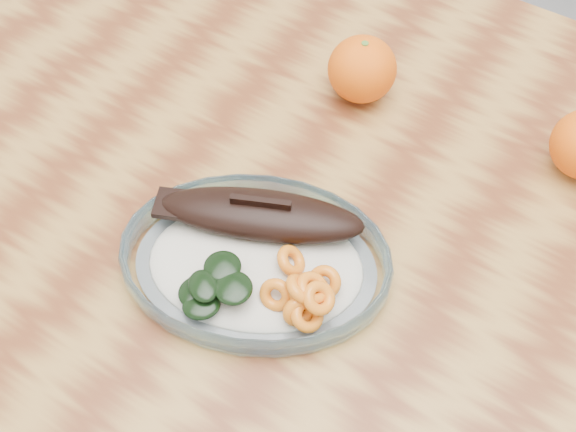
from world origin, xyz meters
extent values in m
cube|color=brown|center=(0.00, 0.00, 0.73)|extent=(1.20, 0.80, 0.04)
cylinder|color=brown|center=(-0.54, 0.34, 0.35)|extent=(0.06, 0.06, 0.71)
ellipsoid|color=white|center=(-0.06, -0.13, 0.76)|extent=(0.58, 0.51, 0.01)
torus|color=#92C6E2|center=(-0.06, -0.13, 0.77)|extent=(0.63, 0.63, 0.03)
ellipsoid|color=white|center=(-0.06, -0.13, 0.77)|extent=(0.51, 0.44, 0.02)
ellipsoid|color=black|center=(-0.08, -0.09, 0.80)|extent=(0.21, 0.14, 0.04)
ellipsoid|color=black|center=(-0.08, -0.09, 0.79)|extent=(0.18, 0.12, 0.02)
cube|color=black|center=(-0.16, -0.13, 0.80)|extent=(0.05, 0.05, 0.01)
cube|color=black|center=(-0.08, -0.09, 0.81)|extent=(0.06, 0.03, 0.02)
torus|color=#D4600F|center=(-0.01, -0.14, 0.79)|extent=(0.04, 0.05, 0.04)
torus|color=#D4600F|center=(-0.03, -0.12, 0.79)|extent=(0.04, 0.04, 0.03)
torus|color=#D4600F|center=(0.01, -0.16, 0.79)|extent=(0.05, 0.05, 0.03)
torus|color=#D4600F|center=(0.00, -0.16, 0.79)|extent=(0.03, 0.04, 0.04)
torus|color=#D4600F|center=(0.01, -0.12, 0.79)|extent=(0.04, 0.03, 0.03)
torus|color=#D4600F|center=(-0.02, -0.16, 0.79)|extent=(0.04, 0.04, 0.04)
torus|color=#D4600F|center=(0.01, -0.14, 0.81)|extent=(0.04, 0.05, 0.03)
torus|color=#D4600F|center=(0.02, -0.15, 0.81)|extent=(0.04, 0.04, 0.03)
torus|color=#D4600F|center=(0.00, -0.15, 0.81)|extent=(0.04, 0.04, 0.04)
ellipsoid|color=black|center=(-0.08, -0.18, 0.79)|extent=(0.05, 0.05, 0.01)
ellipsoid|color=black|center=(-0.09, -0.20, 0.79)|extent=(0.04, 0.04, 0.01)
ellipsoid|color=black|center=(-0.08, -0.19, 0.79)|extent=(0.04, 0.04, 0.01)
ellipsoid|color=black|center=(-0.09, -0.19, 0.79)|extent=(0.04, 0.05, 0.01)
ellipsoid|color=black|center=(-0.08, -0.21, 0.79)|extent=(0.05, 0.05, 0.01)
ellipsoid|color=black|center=(-0.08, -0.19, 0.80)|extent=(0.05, 0.04, 0.01)
ellipsoid|color=black|center=(-0.06, -0.18, 0.80)|extent=(0.05, 0.05, 0.01)
ellipsoid|color=black|center=(-0.08, -0.17, 0.80)|extent=(0.05, 0.05, 0.01)
sphere|color=#E74F04|center=(-0.09, 0.13, 0.79)|extent=(0.08, 0.08, 0.08)
camera|label=1|loc=(0.16, -0.43, 1.37)|focal=45.00mm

